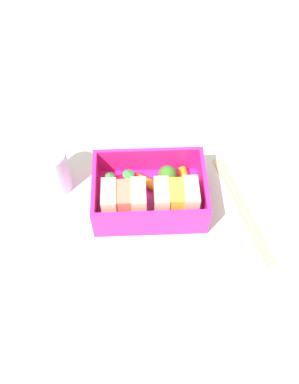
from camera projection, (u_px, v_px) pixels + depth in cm
name	position (u px, v px, depth cm)	size (l,w,h in cm)	color
ground_plane	(150.00, 205.00, 68.31)	(120.00, 120.00, 2.00)	beige
bento_tray	(150.00, 200.00, 66.99)	(17.03, 12.03, 1.20)	#E2218D
bento_rim	(150.00, 189.00, 64.54)	(17.03, 12.03, 4.74)	#E2218D
sandwich_left	(176.00, 199.00, 62.98)	(6.44, 4.61, 5.58)	beige
sandwich_center_left	(124.00, 201.00, 62.81)	(6.44, 4.61, 5.58)	beige
carrot_stick_far_left	(185.00, 183.00, 67.23)	(1.43, 1.43, 5.49)	orange
broccoli_floret	(168.00, 175.00, 65.78)	(2.85, 2.85, 4.13)	#97C95A
carrot_stick_left	(150.00, 183.00, 67.05)	(1.60, 1.60, 4.87)	orange
strawberry_left	(129.00, 179.00, 66.48)	(2.97, 2.97, 3.57)	red
strawberry_far_left	(110.00, 180.00, 66.68)	(2.47, 2.47, 3.07)	red
chopstick_pair	(242.00, 208.00, 66.41)	(6.91, 20.31, 0.70)	tan
drinking_glass	(52.00, 170.00, 66.07)	(5.45, 5.45, 7.90)	silver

